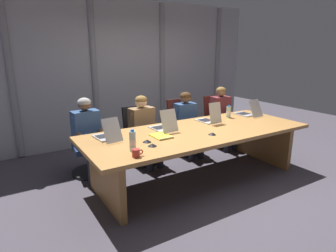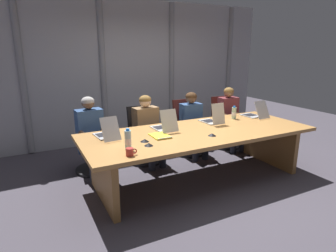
{
  "view_description": "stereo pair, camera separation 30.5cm",
  "coord_description": "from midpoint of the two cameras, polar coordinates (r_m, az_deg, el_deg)",
  "views": [
    {
      "loc": [
        -2.44,
        -3.13,
        1.87
      ],
      "look_at": [
        -0.45,
        0.11,
        0.84
      ],
      "focal_mm": 30.47,
      "sensor_mm": 36.0,
      "label": 1
    },
    {
      "loc": [
        -2.18,
        -3.28,
        1.87
      ],
      "look_at": [
        -0.45,
        0.11,
        0.84
      ],
      "focal_mm": 30.47,
      "sensor_mm": 36.0,
      "label": 2
    }
  ],
  "objects": [
    {
      "name": "ground_plane",
      "position": [
        4.37,
        3.78,
        -10.29
      ],
      "size": [
        11.95,
        11.95,
        0.0
      ],
      "primitive_type": "plane",
      "color": "#47424C"
    },
    {
      "name": "office_chair_center",
      "position": [
        5.31,
        1.26,
        -1.42
      ],
      "size": [
        0.6,
        0.6,
        0.98
      ],
      "rotation": [
        0.0,
        0.0,
        -1.55
      ],
      "color": "#511E19",
      "rests_on": "ground_plane"
    },
    {
      "name": "office_chair_right_mid",
      "position": [
        5.8,
        8.42,
        -0.15
      ],
      "size": [
        0.6,
        0.6,
        0.97
      ],
      "rotation": [
        0.0,
        0.0,
        -1.61
      ],
      "color": "#511E19",
      "rests_on": "ground_plane"
    },
    {
      "name": "conference_mic_left_side",
      "position": [
        3.9,
        6.64,
        -1.53
      ],
      "size": [
        0.11,
        0.11,
        0.03
      ],
      "primitive_type": "cone",
      "color": "black",
      "rests_on": "conference_table"
    },
    {
      "name": "conference_table",
      "position": [
        4.15,
        3.92,
        -2.93
      ],
      "size": [
        3.32,
        1.29,
        0.74
      ],
      "color": "#B77F42",
      "rests_on": "ground_plane"
    },
    {
      "name": "person_left_mid",
      "position": [
        4.69,
        -6.59,
        -0.0
      ],
      "size": [
        0.45,
        0.57,
        1.15
      ],
      "rotation": [
        0.0,
        0.0,
        -1.48
      ],
      "color": "olive",
      "rests_on": "ground_plane"
    },
    {
      "name": "spiral_notepad",
      "position": [
        3.8,
        -3.68,
        -2.05
      ],
      "size": [
        0.22,
        0.31,
        0.03
      ],
      "rotation": [
        0.0,
        0.0,
        -0.01
      ],
      "color": "yellow",
      "rests_on": "conference_table"
    },
    {
      "name": "conference_mic_middle",
      "position": [
        3.59,
        -6.64,
        -3.01
      ],
      "size": [
        0.11,
        0.11,
        0.03
      ],
      "primitive_type": "cone",
      "color": "black",
      "rests_on": "conference_table"
    },
    {
      "name": "person_center",
      "position": [
        5.1,
        2.29,
        1.27
      ],
      "size": [
        0.4,
        0.56,
        1.14
      ],
      "rotation": [
        0.0,
        0.0,
        -1.62
      ],
      "color": "#335184",
      "rests_on": "ground_plane"
    },
    {
      "name": "coffee_mug_near",
      "position": [
        3.12,
        -9.17,
        -5.38
      ],
      "size": [
        0.13,
        0.09,
        0.09
      ],
      "color": "#B2332D",
      "rests_on": "conference_table"
    },
    {
      "name": "person_left_end",
      "position": [
        4.39,
        -17.55,
        -1.42
      ],
      "size": [
        0.43,
        0.57,
        1.19
      ],
      "rotation": [
        0.0,
        0.0,
        -1.49
      ],
      "color": "#335184",
      "rests_on": "ground_plane"
    },
    {
      "name": "laptop_left_mid",
      "position": [
        4.09,
        -3.07,
        -0.02
      ],
      "size": [
        0.26,
        0.45,
        0.32
      ],
      "rotation": [
        0.0,
        0.0,
        1.6
      ],
      "color": "beige",
      "rests_on": "conference_table"
    },
    {
      "name": "person_right_mid",
      "position": [
        5.59,
        9.4,
        2.41
      ],
      "size": [
        0.4,
        0.57,
        1.17
      ],
      "rotation": [
        0.0,
        0.0,
        -1.65
      ],
      "color": "brown",
      "rests_on": "ground_plane"
    },
    {
      "name": "laptop_left_end",
      "position": [
        3.78,
        -14.4,
        -1.78
      ],
      "size": [
        0.27,
        0.5,
        0.3
      ],
      "rotation": [
        0.0,
        0.0,
        1.66
      ],
      "color": "#BCBCC1",
      "rests_on": "conference_table"
    },
    {
      "name": "water_bottle_primary",
      "position": [
        4.92,
        10.31,
        2.77
      ],
      "size": [
        0.08,
        0.08,
        0.21
      ],
      "color": "#ADD1B2",
      "rests_on": "conference_table"
    },
    {
      "name": "water_bottle_secondary",
      "position": [
        3.28,
        -9.75,
        -3.05
      ],
      "size": [
        0.08,
        0.08,
        0.25
      ],
      "color": "silver",
      "rests_on": "conference_table"
    },
    {
      "name": "conference_mic_right_side",
      "position": [
        3.44,
        -5.71,
        -3.81
      ],
      "size": [
        0.11,
        0.11,
        0.03
      ],
      "primitive_type": "cone",
      "color": "black",
      "rests_on": "conference_table"
    },
    {
      "name": "office_chair_left_end",
      "position": [
        4.64,
        -17.26,
        -4.74
      ],
      "size": [
        0.6,
        0.6,
        0.94
      ],
      "rotation": [
        0.0,
        0.0,
        -1.67
      ],
      "color": "navy",
      "rests_on": "ground_plane"
    },
    {
      "name": "laptop_center",
      "position": [
        4.55,
        6.33,
        1.5
      ],
      "size": [
        0.24,
        0.42,
        0.34
      ],
      "rotation": [
        0.0,
        0.0,
        1.61
      ],
      "color": "beige",
      "rests_on": "conference_table"
    },
    {
      "name": "curtain_backdrop",
      "position": [
        6.05,
        -9.26,
        10.6
      ],
      "size": [
        5.98,
        0.17,
        2.83
      ],
      "color": "#9999A0",
      "rests_on": "ground_plane"
    },
    {
      "name": "laptop_right_mid",
      "position": [
        5.14,
        14.07,
        2.65
      ],
      "size": [
        0.27,
        0.48,
        0.3
      ],
      "rotation": [
        0.0,
        0.0,
        1.62
      ],
      "color": "#BCBCC1",
      "rests_on": "conference_table"
    },
    {
      "name": "office_chair_left_mid",
      "position": [
        4.9,
        -7.42,
        -3.09
      ],
      "size": [
        0.6,
        0.6,
        0.94
      ],
      "rotation": [
        0.0,
        0.0,
        -1.54
      ],
      "color": "black",
      "rests_on": "ground_plane"
    }
  ]
}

